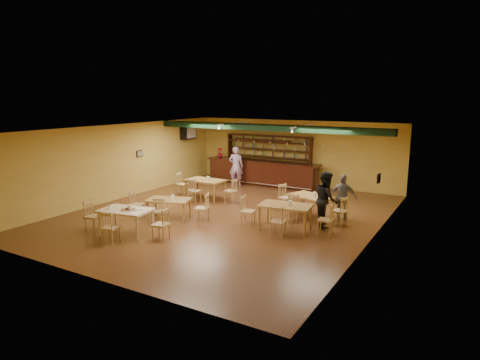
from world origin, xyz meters
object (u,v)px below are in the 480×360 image
Objects in this scene: bar_counter at (262,173)px; dining_table_b at (311,206)px; patron_bar at (236,166)px; dining_table_c at (169,209)px; patron_right_a at (326,199)px; dining_table_a at (205,189)px; near_table at (126,222)px; dining_table_d at (285,217)px.

bar_counter is 5.54m from dining_table_b.
bar_counter is 1.29m from patron_bar.
bar_counter is 3.04× the size of patron_bar.
bar_counter is 6.63m from dining_table_c.
patron_bar is 6.84m from patron_right_a.
bar_counter is 3.97× the size of dining_table_c.
near_table reaches higher than dining_table_a.
dining_table_d is (-0.17, -1.75, 0.03)m from dining_table_b.
dining_table_b is at bearing 126.57° from patron_bar.
dining_table_d is at bearing 105.86° from patron_right_a.
dining_table_c is 5.18m from patron_right_a.
bar_counter is at bearing 115.87° from dining_table_d.
dining_table_c is (-4.00, -2.69, -0.02)m from dining_table_b.
patron_bar is (-0.92, -0.83, 0.35)m from bar_counter.
dining_table_a is at bearing 87.09° from near_table.
dining_table_c is (0.64, -3.05, -0.04)m from dining_table_a.
patron_bar is (-4.65, 4.85, 0.52)m from dining_table_d.
bar_counter is at bearing 154.53° from dining_table_b.
bar_counter reaches higher than dining_table_d.
dining_table_a is at bearing 147.38° from dining_table_d.
bar_counter is 3.60× the size of dining_table_a.
patron_right_a is (0.97, 0.95, 0.49)m from dining_table_d.
patron_right_a is (0.80, -0.80, 0.51)m from dining_table_b.
dining_table_a is 0.98× the size of dining_table_d.
dining_table_b is 1.75m from dining_table_d.
patron_bar reaches higher than dining_table_c.
bar_counter is at bearing 79.30° from near_table.
bar_counter is 3.52× the size of dining_table_d.
bar_counter is 3.16× the size of patron_right_a.
dining_table_b is 4.82m from dining_table_c.
patron_right_a reaches higher than dining_table_d.
dining_table_b is at bearing 76.99° from dining_table_d.
dining_table_c is 0.77× the size of patron_bar.
near_table reaches higher than dining_table_b.
dining_table_d is at bearing 113.13° from patron_bar.
near_table is at bearing -91.05° from bar_counter.
dining_table_c is at bearing 77.45° from patron_bar.
dining_table_a is 5.01m from near_table.
dining_table_a is at bearing -164.63° from dining_table_b.
dining_table_a reaches higher than dining_table_b.
near_table is (-0.05, -1.92, 0.04)m from dining_table_c.
dining_table_a is 4.94m from dining_table_d.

